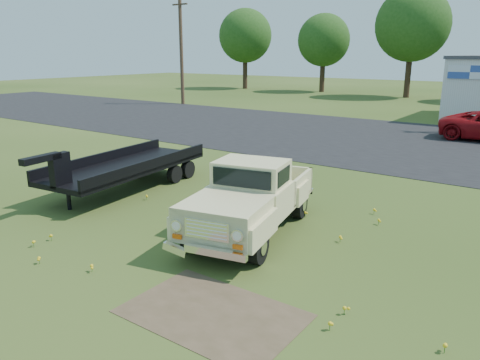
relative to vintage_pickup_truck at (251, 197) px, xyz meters
name	(u,v)px	position (x,y,z in m)	size (l,w,h in m)	color
ground	(243,239)	(0.08, -0.47, -0.92)	(140.00, 140.00, 0.00)	#2E4416
asphalt_lot	(419,144)	(0.08, 14.53, -0.92)	(90.00, 14.00, 0.02)	black
dirt_patch_a	(213,314)	(1.58, -3.47, -0.92)	(3.00, 2.00, 0.01)	#4A3D27
dirt_patch_b	(255,191)	(-1.92, 3.03, -0.92)	(2.20, 1.60, 0.01)	#4A3D27
utility_pole_west	(181,49)	(-21.92, 21.53, 3.68)	(1.60, 0.30, 9.00)	#432B1F
treeline_a	(245,36)	(-27.92, 39.53, 5.38)	(6.40, 6.40, 9.52)	#332317
treeline_b	(324,40)	(-17.92, 40.53, 4.74)	(5.76, 5.76, 8.57)	#332317
treeline_c	(413,25)	(-7.92, 39.03, 6.01)	(7.04, 7.04, 10.47)	#332317
vintage_pickup_truck	(251,197)	(0.00, 0.00, 0.00)	(1.98, 5.09, 1.85)	beige
flatbed_trailer	(126,163)	(-5.50, 0.85, -0.06)	(2.12, 6.36, 1.74)	black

